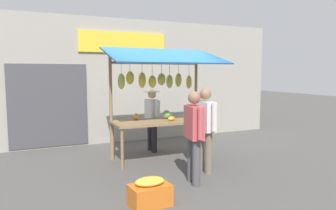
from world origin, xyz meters
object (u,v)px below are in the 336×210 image
(market_stall, at_px, (161,90))
(shopper_with_shopping_bag, at_px, (205,124))
(shopper_with_ponytail, at_px, (194,131))
(produce_crate_near, at_px, (150,193))
(vendor_with_sunhat, at_px, (152,116))

(market_stall, bearing_deg, shopper_with_shopping_bag, 108.56)
(market_stall, height_order, shopper_with_ponytail, market_stall)
(market_stall, height_order, shopper_with_shopping_bag, market_stall)
(produce_crate_near, bearing_deg, shopper_with_shopping_bag, -145.91)
(market_stall, bearing_deg, vendor_with_sunhat, -94.09)
(shopper_with_ponytail, bearing_deg, vendor_with_sunhat, 5.55)
(market_stall, bearing_deg, shopper_with_ponytail, 86.93)
(shopper_with_shopping_bag, bearing_deg, produce_crate_near, 122.44)
(vendor_with_sunhat, xyz_separation_m, produce_crate_near, (1.17, 2.95, -0.69))
(vendor_with_sunhat, bearing_deg, market_stall, -6.52)
(vendor_with_sunhat, height_order, produce_crate_near, vendor_with_sunhat)
(market_stall, relative_size, shopper_with_shopping_bag, 1.53)
(shopper_with_ponytail, xyz_separation_m, produce_crate_near, (1.03, 0.56, -0.74))
(shopper_with_ponytail, distance_m, produce_crate_near, 1.38)
(market_stall, distance_m, produce_crate_near, 2.87)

